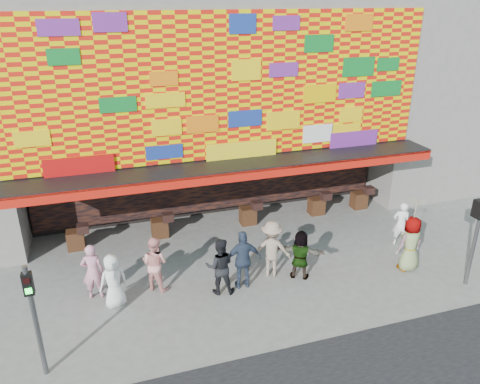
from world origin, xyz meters
The scene contains 15 objects.
ground centered at (0.00, 0.00, 0.00)m, with size 90.00×90.00×0.00m, color slate.
shop_building centered at (0.00, 8.18, 5.23)m, with size 15.20×9.40×10.00m.
neighbor_right centered at (13.00, 8.00, 6.00)m, with size 11.00×8.00×12.00m, color gray.
signal_left centered at (-6.20, -1.50, 1.86)m, with size 0.22×0.20×3.00m.
signal_right centered at (6.20, -1.50, 1.86)m, with size 0.22×0.20×3.00m.
ped_a centered at (-4.40, 0.75, 0.83)m, with size 0.81×0.53×1.66m, color white.
ped_b centered at (-4.94, 1.35, 0.89)m, with size 0.65×0.43×1.78m, color pink.
ped_c centered at (-1.29, 0.46, 0.91)m, with size 0.88×0.69×1.81m, color black.
ped_d centered at (0.54, 0.88, 0.95)m, with size 1.23×0.71×1.90m, color gray.
ped_e centered at (-0.54, 0.51, 0.96)m, with size 1.13×0.47×1.92m, color #323F57.
ped_f centered at (1.35, 0.47, 0.82)m, with size 1.53×0.49×1.64m, color gray.
ped_g centered at (4.97, -0.19, 0.94)m, with size 0.92×0.60×1.89m, color gray.
ped_h centered at (5.73, 1.37, 0.82)m, with size 0.60×0.39×1.64m, color white.
ped_i centered at (-3.13, 1.26, 0.88)m, with size 0.85×0.67×1.76m, color #F9A7A1.
parasol centered at (4.97, -0.19, 2.12)m, with size 1.13×1.14×1.80m.
Camera 1 is at (-4.41, -11.21, 8.41)m, focal length 35.00 mm.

